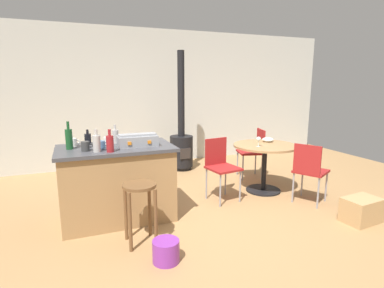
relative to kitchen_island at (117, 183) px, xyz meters
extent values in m
plane|color=#A37A4C|center=(1.14, -0.45, -0.46)|extent=(8.80, 8.80, 0.00)
cube|color=beige|center=(1.14, 2.55, 0.89)|extent=(8.00, 0.10, 2.70)
cube|color=#A37A4C|center=(0.00, 0.00, -0.02)|extent=(1.29, 0.72, 0.87)
cube|color=#424247|center=(0.00, 0.00, 0.43)|extent=(1.35, 0.78, 0.04)
cylinder|color=brown|center=(0.26, -0.57, -0.15)|extent=(0.04, 0.04, 0.61)
cylinder|color=brown|center=(0.00, -0.57, -0.15)|extent=(0.04, 0.04, 0.61)
cylinder|color=brown|center=(0.00, -0.82, -0.15)|extent=(0.04, 0.04, 0.61)
cylinder|color=brown|center=(0.26, -0.82, -0.15)|extent=(0.04, 0.04, 0.61)
cylinder|color=brown|center=(0.13, -0.70, 0.17)|extent=(0.34, 0.34, 0.03)
cylinder|color=black|center=(2.23, 0.18, -0.44)|extent=(0.52, 0.52, 0.02)
cylinder|color=black|center=(2.23, 0.18, -0.10)|extent=(0.07, 0.07, 0.70)
cylinder|color=#A37A4C|center=(2.23, 0.18, 0.26)|extent=(0.95, 0.95, 0.03)
cube|color=maroon|center=(2.41, 0.87, 0.00)|extent=(0.49, 0.49, 0.03)
cube|color=maroon|center=(2.59, 0.82, 0.20)|extent=(0.11, 0.35, 0.40)
cylinder|color=gray|center=(2.53, 0.66, -0.23)|extent=(0.02, 0.02, 0.44)
cylinder|color=gray|center=(2.61, 0.99, -0.23)|extent=(0.02, 0.02, 0.44)
cylinder|color=gray|center=(2.28, 1.08, -0.23)|extent=(0.02, 0.02, 0.44)
cylinder|color=gray|center=(2.20, 0.75, -0.23)|extent=(0.02, 0.02, 0.44)
cube|color=maroon|center=(1.47, 0.05, 0.02)|extent=(0.46, 0.46, 0.03)
cube|color=maroon|center=(1.44, 0.24, 0.22)|extent=(0.36, 0.08, 0.40)
cylinder|color=gray|center=(1.61, 0.25, -0.23)|extent=(0.02, 0.02, 0.46)
cylinder|color=gray|center=(1.27, 0.19, -0.23)|extent=(0.02, 0.02, 0.46)
cylinder|color=gray|center=(1.33, -0.14, -0.23)|extent=(0.02, 0.02, 0.46)
cylinder|color=gray|center=(1.66, -0.09, -0.23)|extent=(0.02, 0.02, 0.46)
cube|color=maroon|center=(2.57, -0.44, -0.01)|extent=(0.54, 0.54, 0.03)
cube|color=maroon|center=(2.40, -0.53, 0.19)|extent=(0.19, 0.33, 0.40)
cylinder|color=gray|center=(2.34, -0.37, -0.24)|extent=(0.02, 0.02, 0.43)
cylinder|color=gray|center=(2.50, -0.67, -0.24)|extent=(0.02, 0.02, 0.43)
cylinder|color=gray|center=(2.80, -0.51, -0.24)|extent=(0.02, 0.02, 0.43)
cylinder|color=gray|center=(2.64, -0.21, -0.24)|extent=(0.02, 0.02, 0.43)
cylinder|color=black|center=(1.46, 1.81, -0.43)|extent=(0.37, 0.37, 0.06)
cylinder|color=black|center=(1.46, 1.81, -0.10)|extent=(0.44, 0.44, 0.59)
cube|color=#2D2826|center=(1.46, 1.59, -0.10)|extent=(0.20, 0.02, 0.20)
cylinder|color=black|center=(1.46, 1.81, 0.98)|extent=(0.13, 0.13, 1.58)
cube|color=gray|center=(0.25, -0.08, 0.51)|extent=(0.46, 0.22, 0.13)
cube|color=gray|center=(0.25, -0.08, 0.59)|extent=(0.44, 0.13, 0.02)
cube|color=orange|center=(0.13, -0.20, 0.51)|extent=(0.04, 0.01, 0.04)
cube|color=orange|center=(0.36, -0.20, 0.51)|extent=(0.04, 0.01, 0.04)
cylinder|color=#B7B2AD|center=(0.03, 0.23, 0.53)|extent=(0.08, 0.08, 0.17)
cylinder|color=#B7B2AD|center=(0.03, 0.23, 0.65)|extent=(0.03, 0.03, 0.06)
cylinder|color=black|center=(-0.30, 0.24, 0.52)|extent=(0.08, 0.08, 0.13)
cylinder|color=black|center=(-0.30, 0.24, 0.61)|extent=(0.03, 0.03, 0.05)
cylinder|color=maroon|center=(-0.09, -0.27, 0.54)|extent=(0.08, 0.08, 0.18)
cylinder|color=maroon|center=(-0.09, -0.27, 0.67)|extent=(0.03, 0.03, 0.07)
cylinder|color=#194C23|center=(-0.51, 0.04, 0.56)|extent=(0.08, 0.08, 0.23)
cylinder|color=#194C23|center=(-0.51, 0.04, 0.72)|extent=(0.03, 0.03, 0.09)
cylinder|color=#B7B2AD|center=(-0.23, -0.21, 0.54)|extent=(0.08, 0.08, 0.18)
cylinder|color=#B7B2AD|center=(-0.23, -0.21, 0.67)|extent=(0.03, 0.03, 0.07)
cylinder|color=white|center=(-0.09, 0.11, 0.50)|extent=(0.07, 0.07, 0.10)
torus|color=white|center=(-0.04, 0.11, 0.51)|extent=(0.05, 0.01, 0.05)
cylinder|color=#4C7099|center=(-0.17, -0.06, 0.50)|extent=(0.08, 0.08, 0.09)
torus|color=#4C7099|center=(-0.11, -0.06, 0.50)|extent=(0.05, 0.01, 0.05)
cylinder|color=#383838|center=(-0.34, -0.13, 0.50)|extent=(0.09, 0.09, 0.11)
torus|color=#383838|center=(-0.29, -0.13, 0.51)|extent=(0.05, 0.01, 0.05)
cylinder|color=white|center=(-0.47, 0.20, 0.50)|extent=(0.09, 0.09, 0.10)
torus|color=white|center=(-0.41, 0.20, 0.50)|extent=(0.05, 0.01, 0.05)
cylinder|color=silver|center=(2.06, 0.11, 0.28)|extent=(0.06, 0.06, 0.00)
cylinder|color=silver|center=(2.06, 0.11, 0.32)|extent=(0.01, 0.01, 0.08)
ellipsoid|color=silver|center=(2.06, 0.11, 0.39)|extent=(0.07, 0.07, 0.06)
ellipsoid|color=white|center=(2.41, 0.36, 0.31)|extent=(0.18, 0.18, 0.07)
cube|color=tan|center=(2.70, -1.17, -0.31)|extent=(0.46, 0.34, 0.30)
cylinder|color=purple|center=(0.27, -1.12, -0.35)|extent=(0.25, 0.25, 0.21)
camera|label=1|loc=(-0.46, -3.64, 1.19)|focal=28.71mm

